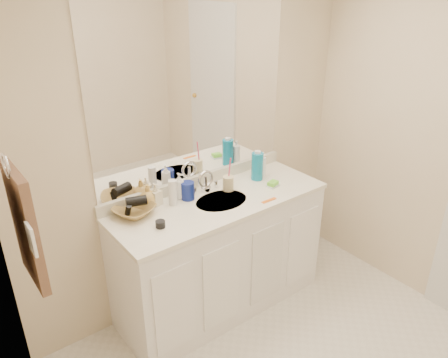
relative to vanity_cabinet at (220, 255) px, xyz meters
The scene contains 26 objects.
wall_back 0.82m from the vanity_cabinet, 90.00° to the left, with size 2.60×0.02×2.40m, color beige.
wall_left 1.83m from the vanity_cabinet, 141.75° to the right, with size 0.02×2.60×2.40m, color beige.
vanity_cabinet is the anchor object (origin of this frame).
countertop 0.44m from the vanity_cabinet, ahead, with size 1.52×0.57×0.03m, color white.
backsplash 0.56m from the vanity_cabinet, 90.00° to the left, with size 1.52×0.03×0.08m, color silver.
sink_basin 0.44m from the vanity_cabinet, 90.00° to the right, with size 0.37×0.37×0.02m, color beige.
faucet 0.53m from the vanity_cabinet, 90.00° to the left, with size 0.02×0.02×0.11m, color silver.
mirror 1.17m from the vanity_cabinet, 90.00° to the left, with size 1.48×0.01×1.20m, color white.
blue_mug 0.56m from the vanity_cabinet, 140.52° to the left, with size 0.09×0.09×0.12m, color navy.
tan_cup 0.53m from the vanity_cabinet, 29.41° to the left, with size 0.08×0.08×0.10m, color beige.
toothbrush 0.63m from the vanity_cabinet, 27.66° to the left, with size 0.01×0.01×0.19m, color #E43C66.
mouthwash_bottle 0.70m from the vanity_cabinet, 12.14° to the left, with size 0.09×0.09×0.20m, color #0E7BA9.
clear_pump_bottle 0.72m from the vanity_cabinet, 13.00° to the left, with size 0.05×0.05×0.14m, color white.
soap_dish 0.63m from the vanity_cabinet, ahead, with size 0.09×0.07×0.01m, color white.
green_soap 0.64m from the vanity_cabinet, ahead, with size 0.07×0.05×0.03m, color #72DE36.
orange_comb 0.57m from the vanity_cabinet, 40.90° to the right, with size 0.12×0.02×0.00m, color orange.
dark_jar 0.69m from the vanity_cabinet, behind, with size 0.06×0.06×0.04m, color black.
extra_white_bottle 0.63m from the vanity_cabinet, 155.49° to the left, with size 0.05×0.05×0.17m, color white.
soap_bottle_white 0.61m from the vanity_cabinet, 138.86° to the left, with size 0.07×0.07×0.18m, color white.
soap_bottle_cream 0.68m from the vanity_cabinet, 151.88° to the left, with size 0.07×0.07×0.15m, color beige.
soap_bottle_yellow 0.71m from the vanity_cabinet, 152.56° to the left, with size 0.11×0.11×0.15m, color #D6AA53.
wicker_basket 0.75m from the vanity_cabinet, 163.72° to the left, with size 0.25×0.25×0.06m, color olive.
hair_dryer 0.78m from the vanity_cabinet, 163.14° to the left, with size 0.06×0.06×0.13m, color black.
towel_ring 1.71m from the vanity_cabinet, 168.86° to the right, with size 0.11×0.11×0.01m, color silver.
hand_towel 1.52m from the vanity_cabinet, 168.69° to the right, with size 0.04×0.32×0.55m, color #50382B.
switch_plate 1.61m from the vanity_cabinet, 160.52° to the right, with size 0.01×0.09×0.13m, color white.
Camera 1 is at (-1.55, -1.05, 2.26)m, focal length 35.00 mm.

